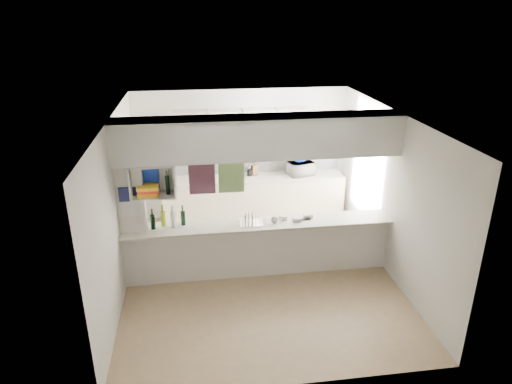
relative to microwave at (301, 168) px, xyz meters
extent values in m
plane|color=#977C58|center=(-1.15, -2.07, -1.05)|extent=(4.80, 4.80, 0.00)
plane|color=white|center=(-1.15, -2.07, 1.55)|extent=(4.80, 4.80, 0.00)
plane|color=silver|center=(-1.15, 0.33, 0.25)|extent=(4.20, 0.00, 4.20)
plane|color=silver|center=(-3.25, -2.07, 0.25)|extent=(0.00, 4.80, 4.80)
plane|color=silver|center=(0.95, -2.07, 0.25)|extent=(0.00, 4.80, 4.80)
cube|color=silver|center=(-1.15, -2.07, -0.61)|extent=(4.20, 0.15, 0.88)
cube|color=beige|center=(-1.15, -2.07, -0.15)|extent=(4.20, 0.50, 0.04)
cube|color=white|center=(-1.15, -2.07, 1.25)|extent=(4.20, 0.50, 0.60)
cube|color=silver|center=(-3.05, -2.07, 0.25)|extent=(0.40, 0.18, 2.60)
cube|color=#191E4C|center=(-3.05, -2.16, 0.50)|extent=(0.30, 0.01, 0.22)
cube|color=white|center=(-3.05, -2.16, 0.27)|extent=(0.30, 0.01, 0.24)
cube|color=black|center=(-2.00, -1.85, 0.63)|extent=(0.40, 0.02, 0.62)
cube|color=#1A776A|center=(-1.55, -1.85, 0.63)|extent=(0.40, 0.02, 0.62)
cube|color=white|center=(-2.70, -2.17, 0.46)|extent=(0.65, 0.35, 0.02)
cube|color=white|center=(-2.70, -2.17, 0.93)|extent=(0.65, 0.35, 0.02)
cube|color=white|center=(-2.70, -2.01, 0.70)|extent=(0.65, 0.02, 0.50)
cube|color=white|center=(-3.01, -2.17, 0.70)|extent=(0.02, 0.35, 0.50)
cube|color=white|center=(-2.39, -2.17, 0.70)|extent=(0.02, 0.35, 0.50)
cube|color=yellow|center=(-2.78, -2.17, 0.50)|extent=(0.30, 0.24, 0.05)
cube|color=red|center=(-2.78, -2.17, 0.55)|extent=(0.28, 0.22, 0.05)
cube|color=yellow|center=(-2.78, -2.17, 0.60)|extent=(0.30, 0.24, 0.05)
cube|color=#0D2493|center=(-2.75, -2.04, 0.70)|extent=(0.26, 0.02, 0.34)
cylinder|color=black|center=(-2.50, -2.17, 0.61)|extent=(0.06, 0.06, 0.28)
cube|color=beige|center=(-0.95, 0.03, -0.60)|extent=(3.60, 0.60, 0.90)
cube|color=beige|center=(-0.95, 0.03, -0.15)|extent=(3.60, 0.63, 0.03)
cube|color=silver|center=(-0.95, 0.32, 0.17)|extent=(3.60, 0.03, 0.60)
cube|color=beige|center=(-1.15, 0.16, 0.83)|extent=(2.62, 0.34, 0.72)
cube|color=white|center=(-0.40, 0.09, 0.43)|extent=(0.60, 0.46, 0.12)
cube|color=silver|center=(-0.40, -0.14, 0.39)|extent=(0.60, 0.02, 0.05)
imported|color=white|center=(0.00, 0.00, 0.00)|extent=(0.55, 0.43, 0.27)
imported|color=#0D2493|center=(-0.04, 0.02, 0.17)|extent=(0.25, 0.25, 0.06)
cube|color=silver|center=(-1.27, -2.07, -0.13)|extent=(0.38, 0.30, 0.01)
cylinder|color=white|center=(-1.37, -2.06, -0.03)|extent=(0.02, 0.18, 0.18)
cylinder|color=white|center=(-1.31, -2.07, -0.03)|extent=(0.02, 0.18, 0.18)
cylinder|color=white|center=(-1.26, -2.07, -0.03)|extent=(0.02, 0.18, 0.18)
imported|color=white|center=(-0.92, -2.13, -0.07)|extent=(0.13, 0.13, 0.09)
cylinder|color=black|center=(-2.77, -2.05, -0.02)|extent=(0.07, 0.07, 0.23)
cylinder|color=black|center=(-2.77, -2.05, 0.14)|extent=(0.03, 0.03, 0.10)
cylinder|color=olive|center=(-2.62, -1.97, -0.01)|extent=(0.07, 0.07, 0.24)
cylinder|color=olive|center=(-2.62, -1.97, 0.16)|extent=(0.03, 0.03, 0.10)
cylinder|color=silver|center=(-2.47, -2.05, -0.01)|extent=(0.07, 0.07, 0.26)
cylinder|color=silver|center=(-2.47, -2.05, 0.17)|extent=(0.03, 0.03, 0.10)
cylinder|color=black|center=(-2.32, -1.97, -0.02)|extent=(0.07, 0.07, 0.23)
cylinder|color=black|center=(-2.32, -1.97, 0.14)|extent=(0.03, 0.03, 0.10)
cylinder|color=silver|center=(-0.75, -1.98, -0.10)|extent=(0.14, 0.14, 0.07)
cube|color=silver|center=(-0.55, -2.08, -0.10)|extent=(0.14, 0.10, 0.06)
cube|color=silver|center=(-0.35, -1.98, -0.10)|extent=(0.14, 0.10, 0.06)
cube|color=black|center=(-0.40, -2.05, -0.13)|extent=(0.14, 0.07, 0.01)
cylinder|color=black|center=(-1.03, 0.08, -0.07)|extent=(0.09, 0.09, 0.13)
cube|color=brown|center=(-0.93, 0.11, -0.02)|extent=(0.13, 0.12, 0.22)
camera|label=1|loc=(-2.09, -8.40, 2.98)|focal=32.00mm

